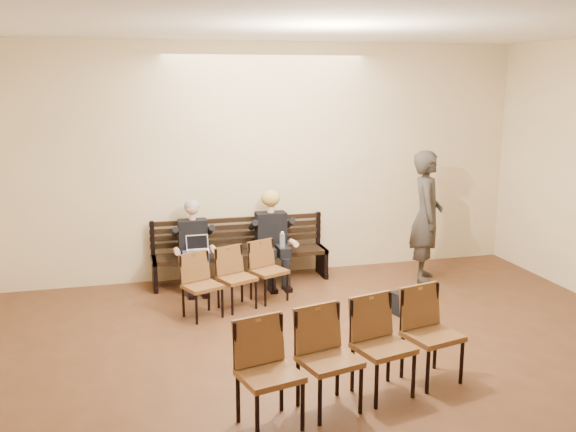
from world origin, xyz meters
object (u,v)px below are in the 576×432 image
at_px(bench, 241,267).
at_px(water_bottle, 282,249).
at_px(bag, 408,303).
at_px(chair_row_back, 357,354).
at_px(seated_woman, 272,240).
at_px(seated_man, 194,247).
at_px(passerby, 427,207).
at_px(chair_row_front, 237,279).
at_px(laptop, 199,253).

xyz_separation_m(bench, water_bottle, (0.53, -0.41, 0.35)).
height_order(bag, chair_row_back, chair_row_back).
relative_size(bench, seated_woman, 2.02).
distance_m(seated_woman, chair_row_back, 3.72).
bearing_deg(seated_man, chair_row_back, -73.95).
bearing_deg(passerby, seated_woman, 100.80).
height_order(seated_woman, water_bottle, seated_woman).
xyz_separation_m(bench, bag, (1.83, -1.84, -0.08)).
bearing_deg(seated_woman, passerby, -12.18).
relative_size(bag, chair_row_front, 0.26).
distance_m(bench, seated_man, 0.81).
xyz_separation_m(passerby, chair_row_front, (-2.94, -0.50, -0.71)).
distance_m(seated_man, laptop, 0.19).
xyz_separation_m(seated_man, chair_row_back, (1.07, -3.72, -0.14)).
bearing_deg(chair_row_back, water_bottle, 73.61).
relative_size(laptop, chair_row_back, 0.14).
xyz_separation_m(water_bottle, bag, (1.30, -1.43, -0.43)).
distance_m(seated_man, chair_row_back, 3.87).
bearing_deg(bag, water_bottle, 132.37).
xyz_separation_m(seated_man, water_bottle, (1.23, -0.29, -0.04)).
relative_size(bench, chair_row_front, 1.77).
relative_size(seated_woman, chair_row_front, 0.88).
xyz_separation_m(passerby, chair_row_back, (-2.31, -3.24, -0.65)).
relative_size(seated_man, chair_row_front, 0.84).
xyz_separation_m(water_bottle, chair_row_front, (-0.79, -0.69, -0.16)).
bearing_deg(water_bottle, bench, 142.01).
bearing_deg(bench, seated_man, -170.26).
height_order(seated_man, laptop, seated_man).
xyz_separation_m(laptop, chair_row_front, (0.40, -0.81, -0.16)).
relative_size(bag, passerby, 0.17).
bearing_deg(water_bottle, laptop, 174.34).
bearing_deg(chair_row_front, bench, 53.81).
bearing_deg(seated_woman, seated_man, 180.00).
bearing_deg(seated_woman, chair_row_back, -91.29).
xyz_separation_m(laptop, chair_row_back, (1.03, -3.54, -0.09)).
relative_size(seated_man, water_bottle, 4.97).
bearing_deg(bag, seated_man, 145.77).
bearing_deg(seated_man, bag, -34.23).
bearing_deg(bag, chair_row_back, -126.25).
distance_m(bench, passerby, 2.89).
bearing_deg(water_bottle, passerby, -4.95).
height_order(water_bottle, chair_row_front, chair_row_front).
distance_m(laptop, water_bottle, 1.19).
xyz_separation_m(seated_man, seated_woman, (1.15, 0.00, 0.03)).
height_order(seated_woman, laptop, seated_woman).
xyz_separation_m(bench, seated_woman, (0.45, -0.12, 0.42)).
bearing_deg(seated_man, laptop, -76.24).
bearing_deg(seated_woman, water_bottle, -75.58).
bearing_deg(passerby, water_bottle, 108.02).
distance_m(laptop, bag, 2.96).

